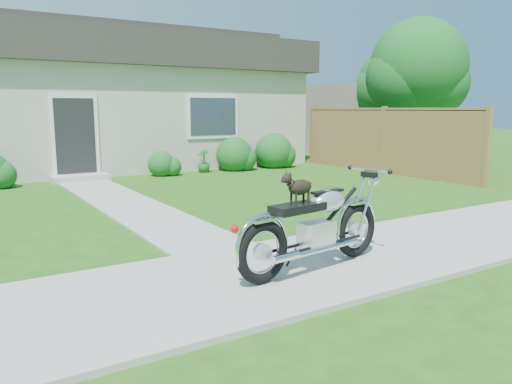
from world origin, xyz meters
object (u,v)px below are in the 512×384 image
(tree_far, at_px, (398,85))
(motorcycle_with_dog, at_px, (316,225))
(fence, at_px, (383,140))
(potted_plant_right, at_px, (204,161))
(house, at_px, (100,98))
(tree_near, at_px, (423,71))

(tree_far, distance_m, motorcycle_with_dog, 15.25)
(fence, bearing_deg, potted_plant_right, 147.19)
(house, height_order, tree_far, house)
(fence, xyz_separation_m, tree_near, (2.63, 0.93, 2.09))
(house, height_order, fence, house)
(house, distance_m, motorcycle_with_dog, 12.34)
(fence, height_order, motorcycle_with_dog, fence)
(tree_far, bearing_deg, potted_plant_right, -174.72)
(tree_near, distance_m, tree_far, 3.26)
(house, distance_m, tree_far, 11.09)
(fence, height_order, tree_near, tree_near)
(tree_near, bearing_deg, motorcycle_with_dog, -145.00)
(house, bearing_deg, fence, -44.74)
(motorcycle_with_dog, bearing_deg, potted_plant_right, 63.89)
(house, bearing_deg, tree_far, -13.75)
(tree_near, relative_size, potted_plant_right, 7.03)
(potted_plant_right, distance_m, motorcycle_with_dog, 9.22)
(tree_far, xyz_separation_m, motorcycle_with_dog, (-11.67, -9.57, -2.19))
(tree_near, relative_size, motorcycle_with_dog, 2.13)
(house, bearing_deg, potted_plant_right, -60.38)
(fence, bearing_deg, tree_near, 19.52)
(fence, xyz_separation_m, potted_plant_right, (-4.34, 2.80, -0.60))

